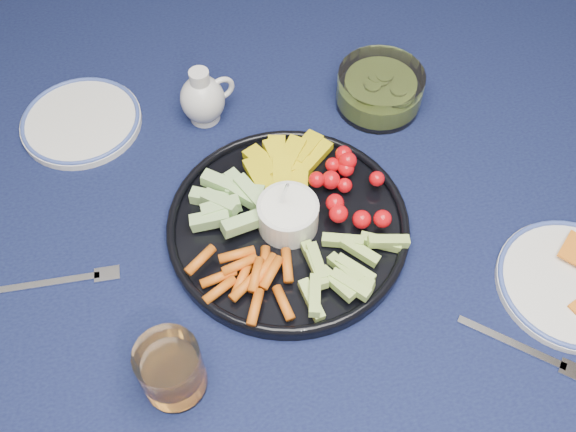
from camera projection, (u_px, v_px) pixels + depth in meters
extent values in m
plane|color=brown|center=(248.00, 392.00, 1.50)|extent=(4.00, 4.00, 0.00)
cylinder|color=#522C1B|center=(510.00, 113.00, 1.52)|extent=(0.07, 0.07, 0.70)
cube|color=#522C1B|center=(222.00, 220.00, 0.90)|extent=(1.60, 1.00, 0.04)
cube|color=black|center=(221.00, 211.00, 0.88)|extent=(1.66, 1.06, 0.01)
cube|color=black|center=(189.00, 42.00, 1.30)|extent=(1.66, 0.01, 0.30)
cylinder|color=black|center=(288.00, 227.00, 0.85)|extent=(0.32, 0.32, 0.01)
torus|color=black|center=(288.00, 223.00, 0.85)|extent=(0.32, 0.32, 0.01)
cylinder|color=silver|center=(288.00, 215.00, 0.83)|extent=(0.08, 0.08, 0.04)
cylinder|color=white|center=(288.00, 207.00, 0.82)|extent=(0.07, 0.07, 0.01)
cylinder|color=silver|center=(205.00, 115.00, 0.97)|extent=(0.05, 0.05, 0.01)
ellipsoid|color=silver|center=(203.00, 99.00, 0.94)|extent=(0.07, 0.07, 0.08)
cylinder|color=silver|center=(200.00, 80.00, 0.91)|extent=(0.03, 0.03, 0.03)
torus|color=silver|center=(221.00, 88.00, 0.95)|extent=(0.04, 0.02, 0.04)
torus|color=#394EA2|center=(201.00, 87.00, 0.92)|extent=(0.03, 0.03, 0.00)
cylinder|color=silver|center=(380.00, 89.00, 0.97)|extent=(0.13, 0.13, 0.06)
cylinder|color=#5E7521|center=(379.00, 94.00, 0.98)|extent=(0.11, 0.11, 0.03)
cylinder|color=silver|center=(571.00, 284.00, 0.81)|extent=(0.19, 0.19, 0.01)
torus|color=#394EA2|center=(573.00, 282.00, 0.80)|extent=(0.19, 0.19, 0.01)
cylinder|color=silver|center=(171.00, 370.00, 0.71)|extent=(0.07, 0.07, 0.09)
cylinder|color=orange|center=(174.00, 376.00, 0.72)|extent=(0.06, 0.06, 0.05)
cube|color=silver|center=(49.00, 283.00, 0.81)|extent=(0.13, 0.01, 0.00)
cube|color=silver|center=(107.00, 274.00, 0.82)|extent=(0.03, 0.02, 0.00)
cube|color=silver|center=(511.00, 343.00, 0.77)|extent=(0.11, 0.09, 0.00)
cube|color=silver|center=(574.00, 371.00, 0.75)|extent=(0.04, 0.04, 0.00)
cylinder|color=silver|center=(82.00, 122.00, 0.96)|extent=(0.18, 0.18, 0.01)
torus|color=#394EA2|center=(80.00, 119.00, 0.96)|extent=(0.18, 0.18, 0.01)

